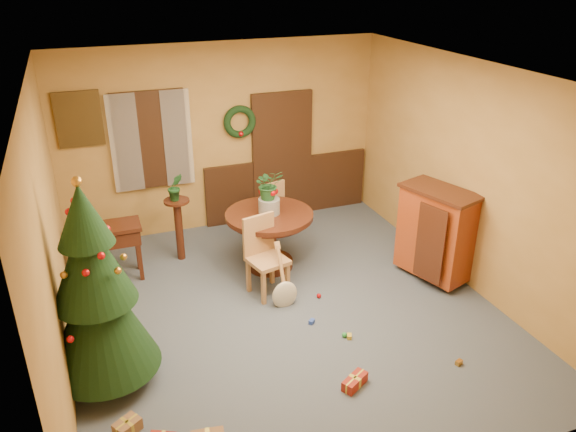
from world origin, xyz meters
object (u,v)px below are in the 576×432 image
dining_table (269,230)px  sideboard (436,232)px  christmas_tree (95,292)px  writing_desk (107,240)px  chair_near (264,253)px

dining_table → sideboard: bearing=-28.2°
dining_table → christmas_tree: bearing=-145.0°
dining_table → christmas_tree: 2.89m
christmas_tree → writing_desk: christmas_tree is taller
christmas_tree → writing_desk: size_ratio=2.51×
christmas_tree → sideboard: (4.30, 0.58, -0.38)m
chair_near → dining_table: bearing=64.5°
sideboard → dining_table: bearing=151.8°
chair_near → christmas_tree: size_ratio=0.46×
dining_table → chair_near: chair_near is taller
chair_near → christmas_tree: bearing=-152.7°
dining_table → writing_desk: (-2.12, 0.44, 0.02)m
chair_near → sideboard: 2.30m
writing_desk → chair_near: bearing=-28.7°
chair_near → sideboard: size_ratio=0.81×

